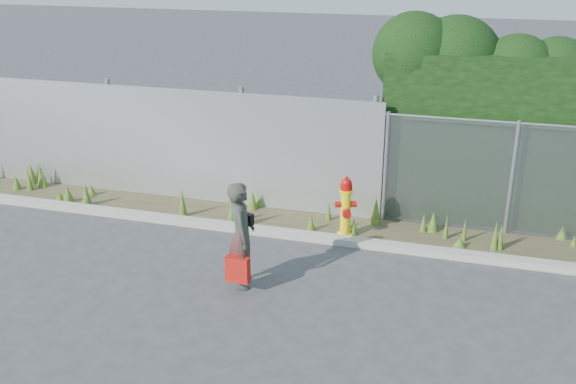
{
  "coord_description": "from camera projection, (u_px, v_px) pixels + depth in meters",
  "views": [
    {
      "loc": [
        2.41,
        -7.9,
        4.74
      ],
      "look_at": [
        -0.3,
        1.4,
        1.0
      ],
      "focal_mm": 40.0,
      "sensor_mm": 36.0,
      "label": 1
    }
  ],
  "objects": [
    {
      "name": "weed_strip",
      "position": [
        287.0,
        214.0,
        11.72
      ],
      "size": [
        16.0,
        1.34,
        0.54
      ],
      "color": "#453E27",
      "rests_on": "ground"
    },
    {
      "name": "black_shoulder_bag",
      "position": [
        246.0,
        219.0,
        9.33
      ],
      "size": [
        0.23,
        0.1,
        0.17
      ],
      "rotation": [
        0.0,
        0.0,
        -0.28
      ],
      "color": "black"
    },
    {
      "name": "woman",
      "position": [
        241.0,
        235.0,
        9.3
      ],
      "size": [
        0.57,
        0.69,
        1.62
      ],
      "primitive_type": "imported",
      "rotation": [
        0.0,
        0.0,
        1.94
      ],
      "color": "#0D5743",
      "rests_on": "ground"
    },
    {
      "name": "fire_hydrant",
      "position": [
        345.0,
        208.0,
        10.96
      ],
      "size": [
        0.37,
        0.33,
        1.11
      ],
      "rotation": [
        0.0,
        0.0,
        0.34
      ],
      "color": "yellow",
      "rests_on": "ground"
    },
    {
      "name": "curb",
      "position": [
        311.0,
        237.0,
        11.0
      ],
      "size": [
        16.0,
        0.22,
        0.12
      ],
      "primitive_type": "cube",
      "color": "#A09C90",
      "rests_on": "ground"
    },
    {
      "name": "ground",
      "position": [
        281.0,
        290.0,
        9.41
      ],
      "size": [
        80.0,
        80.0,
        0.0
      ],
      "primitive_type": "plane",
      "color": "#3D3D3F",
      "rests_on": "ground"
    },
    {
      "name": "red_tote_bag",
      "position": [
        238.0,
        269.0,
        9.24
      ],
      "size": [
        0.35,
        0.13,
        0.46
      ],
      "rotation": [
        0.0,
        0.0,
        -0.07
      ],
      "color": "#A60911"
    },
    {
      "name": "corrugated_fence",
      "position": [
        167.0,
        144.0,
        12.55
      ],
      "size": [
        8.5,
        0.21,
        2.3
      ],
      "color": "#B3B6BA",
      "rests_on": "ground"
    }
  ]
}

